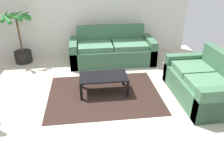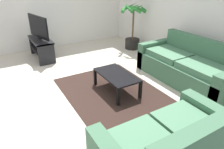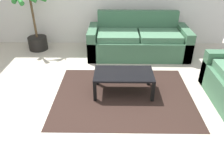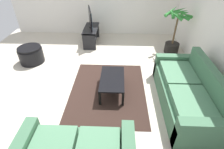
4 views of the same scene
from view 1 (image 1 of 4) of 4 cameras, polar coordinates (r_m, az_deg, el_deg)
ground_plane at (r=3.92m, az=-7.49°, el=-10.57°), size 6.60×6.60×0.00m
wall_back at (r=6.21m, az=-8.48°, el=17.12°), size 6.00×0.06×2.70m
couch_main at (r=5.83m, az=0.04°, el=6.08°), size 2.15×0.90×0.90m
couch_loveseat at (r=4.58m, az=22.08°, el=-2.20°), size 0.90×1.62×0.90m
coffee_table at (r=4.41m, az=-2.21°, el=-0.90°), size 0.94×0.53×0.37m
area_rug at (r=4.48m, az=-2.03°, el=-5.04°), size 2.20×1.70×0.01m
potted_palm at (r=6.17m, az=-22.41°, el=7.89°), size 0.80×0.78×1.36m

